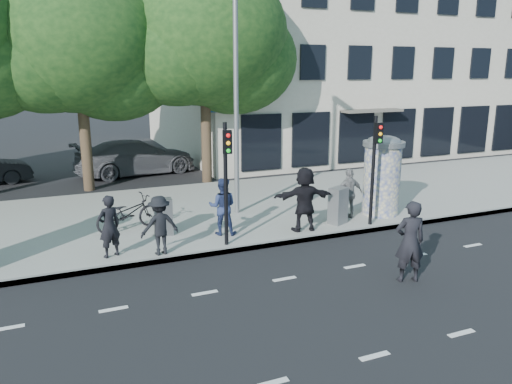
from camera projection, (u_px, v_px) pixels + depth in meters
name	position (u px, v px, depth m)	size (l,w,h in m)	color
ground	(313.00, 304.00, 10.74)	(120.00, 120.00, 0.00)	black
sidewalk	(208.00, 211.00, 17.42)	(40.00, 8.00, 0.15)	gray
curb	(251.00, 247.00, 13.89)	(40.00, 0.10, 0.16)	slate
lane_dash_near	(375.00, 356.00, 8.77)	(32.00, 0.12, 0.01)	silver
lane_dash_far	(284.00, 279.00, 11.99)	(32.00, 0.12, 0.01)	silver
ad_column_right	(382.00, 173.00, 16.54)	(1.36, 1.36, 2.65)	beige
traffic_pole_near	(226.00, 172.00, 13.36)	(0.22, 0.31, 3.40)	black
traffic_pole_far	(375.00, 159.00, 15.18)	(0.22, 0.31, 3.40)	black
street_lamp	(237.00, 73.00, 15.82)	(0.25, 0.93, 8.00)	slate
tree_near_left	(77.00, 38.00, 19.31)	(6.80, 6.80, 8.97)	#38281C
tree_center	(204.00, 34.00, 20.78)	(7.00, 7.00, 9.30)	#38281C
building	(327.00, 51.00, 31.70)	(20.30, 15.85, 12.00)	#B7AB9A
ped_b	(109.00, 226.00, 12.83)	(0.60, 0.39, 1.65)	black
ped_c	(222.00, 206.00, 14.59)	(0.82, 0.64, 1.70)	navy
ped_d	(160.00, 225.00, 13.03)	(1.02, 0.59, 1.58)	black
ped_e	(349.00, 194.00, 16.17)	(0.97, 0.55, 1.66)	slate
ped_f	(305.00, 199.00, 14.90)	(1.81, 0.65, 1.95)	black
man_road	(410.00, 242.00, 11.66)	(0.72, 0.47, 1.97)	black
bicycle	(128.00, 213.00, 15.05)	(2.02, 0.71, 1.06)	black
cabinet_left	(163.00, 217.00, 14.62)	(0.52, 0.38, 1.09)	#5D5E61
cabinet_right	(338.00, 206.00, 15.67)	(0.56, 0.40, 1.16)	slate
car_right	(136.00, 157.00, 23.70)	(5.67, 2.31, 1.65)	#4C4D52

